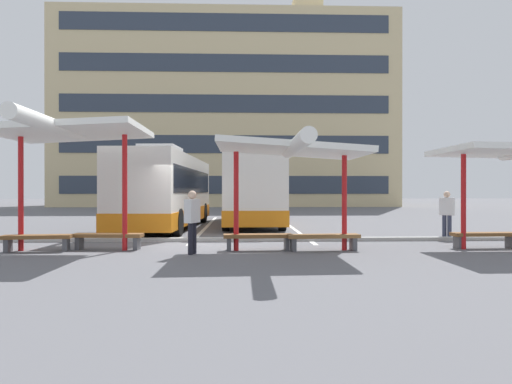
{
  "coord_description": "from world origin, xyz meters",
  "views": [
    {
      "loc": [
        1.6,
        -13.78,
        1.65
      ],
      "look_at": [
        2.13,
        2.56,
        1.6
      ],
      "focal_mm": 30.96,
      "sensor_mm": 36.0,
      "label": 1
    }
  ],
  "objects_px": {
    "waiting_shelter_1": "(69,133)",
    "bench_4": "(258,238)",
    "bench_6": "(484,236)",
    "waiting_passenger_0": "(192,218)",
    "coach_bus_1": "(251,189)",
    "coach_bus_0": "(167,191)",
    "bench_2": "(37,239)",
    "bench_3": "(108,237)",
    "waiting_passenger_1": "(447,211)",
    "bench_5": "(323,238)",
    "waiting_shelter_2": "(292,150)"
  },
  "relations": [
    {
      "from": "coach_bus_0",
      "to": "bench_3",
      "type": "relative_size",
      "value": 5.25
    },
    {
      "from": "bench_5",
      "to": "waiting_passenger_0",
      "type": "height_order",
      "value": "waiting_passenger_0"
    },
    {
      "from": "bench_4",
      "to": "waiting_shelter_2",
      "type": "bearing_deg",
      "value": -18.06
    },
    {
      "from": "waiting_passenger_0",
      "to": "waiting_passenger_1",
      "type": "relative_size",
      "value": 1.01
    },
    {
      "from": "bench_3",
      "to": "bench_4",
      "type": "bearing_deg",
      "value": -4.14
    },
    {
      "from": "coach_bus_0",
      "to": "bench_5",
      "type": "relative_size",
      "value": 5.08
    },
    {
      "from": "bench_2",
      "to": "bench_5",
      "type": "distance_m",
      "value": 7.79
    },
    {
      "from": "waiting_shelter_1",
      "to": "coach_bus_1",
      "type": "bearing_deg",
      "value": 61.9
    },
    {
      "from": "bench_6",
      "to": "waiting_passenger_0",
      "type": "distance_m",
      "value": 8.3
    },
    {
      "from": "coach_bus_1",
      "to": "bench_6",
      "type": "bearing_deg",
      "value": -54.85
    },
    {
      "from": "waiting_shelter_2",
      "to": "waiting_passenger_1",
      "type": "height_order",
      "value": "waiting_shelter_2"
    },
    {
      "from": "bench_3",
      "to": "waiting_passenger_1",
      "type": "relative_size",
      "value": 1.2
    },
    {
      "from": "bench_2",
      "to": "waiting_passenger_0",
      "type": "xyz_separation_m",
      "value": [
        4.26,
        -0.65,
        0.61
      ]
    },
    {
      "from": "waiting_shelter_2",
      "to": "bench_6",
      "type": "bearing_deg",
      "value": 5.47
    },
    {
      "from": "waiting_shelter_2",
      "to": "waiting_passenger_1",
      "type": "relative_size",
      "value": 2.95
    },
    {
      "from": "bench_3",
      "to": "waiting_passenger_0",
      "type": "xyz_separation_m",
      "value": [
        2.46,
        -0.98,
        0.61
      ]
    },
    {
      "from": "coach_bus_0",
      "to": "bench_3",
      "type": "xyz_separation_m",
      "value": [
        -0.47,
        -7.08,
        -1.28
      ]
    },
    {
      "from": "bench_2",
      "to": "bench_3",
      "type": "bearing_deg",
      "value": 10.35
    },
    {
      "from": "bench_6",
      "to": "bench_2",
      "type": "bearing_deg",
      "value": -178.77
    },
    {
      "from": "bench_2",
      "to": "waiting_passenger_0",
      "type": "distance_m",
      "value": 4.35
    },
    {
      "from": "bench_2",
      "to": "bench_6",
      "type": "relative_size",
      "value": 0.98
    },
    {
      "from": "coach_bus_1",
      "to": "waiting_shelter_2",
      "type": "bearing_deg",
      "value": -84.89
    },
    {
      "from": "bench_2",
      "to": "bench_4",
      "type": "bearing_deg",
      "value": 0.24
    },
    {
      "from": "coach_bus_1",
      "to": "bench_2",
      "type": "relative_size",
      "value": 5.59
    },
    {
      "from": "bench_4",
      "to": "bench_3",
      "type": "bearing_deg",
      "value": 175.86
    },
    {
      "from": "waiting_shelter_1",
      "to": "bench_5",
      "type": "relative_size",
      "value": 2.45
    },
    {
      "from": "bench_2",
      "to": "bench_3",
      "type": "distance_m",
      "value": 1.83
    },
    {
      "from": "coach_bus_0",
      "to": "bench_5",
      "type": "bearing_deg",
      "value": -53.65
    },
    {
      "from": "waiting_passenger_1",
      "to": "bench_4",
      "type": "bearing_deg",
      "value": -157.16
    },
    {
      "from": "coach_bus_1",
      "to": "waiting_shelter_1",
      "type": "distance_m",
      "value": 10.96
    },
    {
      "from": "bench_6",
      "to": "waiting_passenger_1",
      "type": "bearing_deg",
      "value": 87.33
    },
    {
      "from": "waiting_shelter_1",
      "to": "waiting_passenger_1",
      "type": "height_order",
      "value": "waiting_shelter_1"
    },
    {
      "from": "bench_6",
      "to": "waiting_passenger_0",
      "type": "relative_size",
      "value": 1.13
    },
    {
      "from": "bench_4",
      "to": "waiting_passenger_1",
      "type": "height_order",
      "value": "waiting_passenger_1"
    },
    {
      "from": "bench_2",
      "to": "waiting_shelter_2",
      "type": "height_order",
      "value": "waiting_shelter_2"
    },
    {
      "from": "coach_bus_0",
      "to": "waiting_passenger_0",
      "type": "xyz_separation_m",
      "value": [
        1.99,
        -8.06,
        -0.67
      ]
    },
    {
      "from": "waiting_passenger_0",
      "to": "bench_3",
      "type": "bearing_deg",
      "value": 158.31
    },
    {
      "from": "coach_bus_1",
      "to": "bench_6",
      "type": "height_order",
      "value": "coach_bus_1"
    },
    {
      "from": "bench_4",
      "to": "waiting_passenger_0",
      "type": "height_order",
      "value": "waiting_passenger_0"
    },
    {
      "from": "bench_3",
      "to": "coach_bus_0",
      "type": "bearing_deg",
      "value": 86.23
    },
    {
      "from": "bench_2",
      "to": "bench_5",
      "type": "relative_size",
      "value": 0.9
    },
    {
      "from": "waiting_passenger_0",
      "to": "waiting_passenger_1",
      "type": "distance_m",
      "value": 9.04
    },
    {
      "from": "coach_bus_0",
      "to": "bench_2",
      "type": "distance_m",
      "value": 7.86
    },
    {
      "from": "bench_2",
      "to": "waiting_passenger_0",
      "type": "height_order",
      "value": "waiting_passenger_0"
    },
    {
      "from": "waiting_shelter_1",
      "to": "bench_4",
      "type": "xyz_separation_m",
      "value": [
        5.09,
        0.16,
        -2.85
      ]
    },
    {
      "from": "bench_4",
      "to": "coach_bus_0",
      "type": "bearing_deg",
      "value": 116.73
    },
    {
      "from": "bench_5",
      "to": "waiting_passenger_0",
      "type": "bearing_deg",
      "value": -171.03
    },
    {
      "from": "bench_4",
      "to": "bench_6",
      "type": "distance_m",
      "value": 6.5
    },
    {
      "from": "coach_bus_0",
      "to": "bench_4",
      "type": "relative_size",
      "value": 5.36
    },
    {
      "from": "bench_2",
      "to": "coach_bus_0",
      "type": "bearing_deg",
      "value": 72.99
    }
  ]
}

